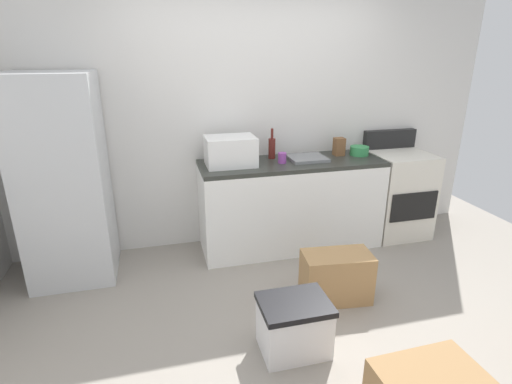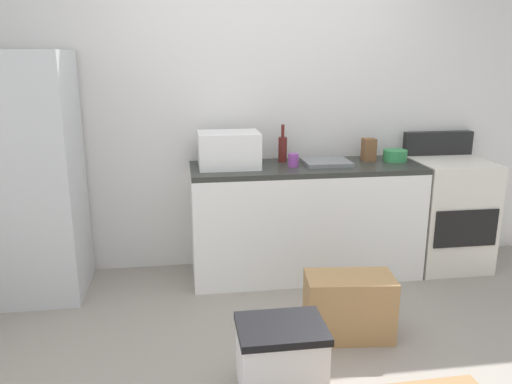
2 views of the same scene
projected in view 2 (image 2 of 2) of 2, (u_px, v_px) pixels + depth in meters
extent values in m
plane|color=gray|center=(302.00, 356.00, 3.05)|extent=(6.00, 6.00, 0.00)
cube|color=silver|center=(261.00, 110.00, 4.20)|extent=(5.00, 0.10, 2.60)
cube|color=white|center=(305.00, 222.00, 4.13)|extent=(1.80, 0.60, 0.86)
cube|color=#2D302B|center=(306.00, 168.00, 4.01)|extent=(1.80, 0.60, 0.04)
cube|color=silver|center=(29.00, 178.00, 3.67)|extent=(0.68, 0.66, 1.77)
cube|color=silver|center=(447.00, 213.00, 4.30)|extent=(0.60, 0.60, 0.90)
cube|color=black|center=(466.00, 228.00, 4.01)|extent=(0.52, 0.02, 0.30)
cube|color=black|center=(438.00, 143.00, 4.40)|extent=(0.60, 0.08, 0.20)
cube|color=white|center=(229.00, 150.00, 3.90)|extent=(0.46, 0.34, 0.27)
cube|color=slate|center=(326.00, 162.00, 4.05)|extent=(0.36, 0.32, 0.03)
cylinder|color=#591E19|center=(283.00, 149.00, 4.11)|extent=(0.07, 0.07, 0.20)
cylinder|color=#591E19|center=(283.00, 131.00, 4.07)|extent=(0.03, 0.03, 0.10)
cylinder|color=purple|center=(293.00, 160.00, 3.95)|extent=(0.08, 0.08, 0.10)
cube|color=brown|center=(369.00, 150.00, 4.16)|extent=(0.10, 0.10, 0.18)
cylinder|color=#338C4C|center=(395.00, 155.00, 4.16)|extent=(0.19, 0.19, 0.09)
cube|color=#A37A4C|center=(349.00, 306.00, 3.23)|extent=(0.57, 0.35, 0.41)
cube|color=silver|center=(281.00, 361.00, 2.71)|extent=(0.44, 0.34, 0.34)
cube|color=black|center=(281.00, 328.00, 2.67)|extent=(0.46, 0.36, 0.04)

